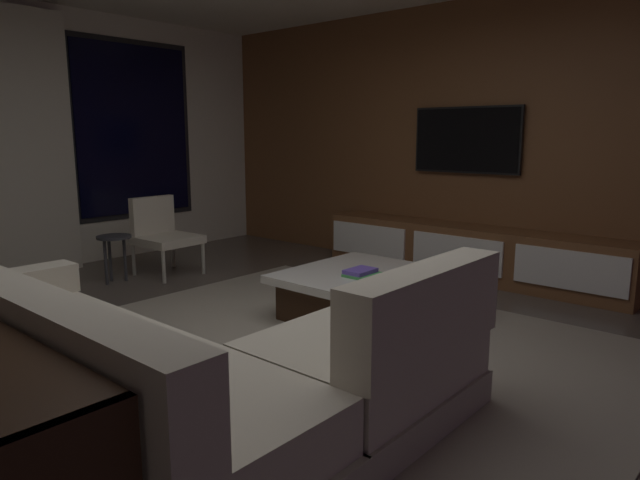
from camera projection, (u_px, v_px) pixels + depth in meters
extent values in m
plane|color=#564C44|center=(273.00, 364.00, 3.54)|extent=(9.20, 9.20, 0.00)
cube|color=silver|center=(12.00, 140.00, 5.65)|extent=(6.60, 0.12, 2.70)
cube|color=black|center=(133.00, 130.00, 6.55)|extent=(1.52, 0.02, 2.02)
cube|color=black|center=(134.00, 130.00, 6.55)|extent=(1.40, 0.03, 1.90)
cube|color=brown|center=(495.00, 140.00, 5.56)|extent=(0.12, 7.80, 2.70)
cube|color=gray|center=(322.00, 351.00, 3.73)|extent=(3.20, 3.80, 0.01)
cube|color=#B1A997|center=(101.00, 417.00, 2.69)|extent=(0.90, 2.50, 0.18)
cube|color=beige|center=(98.00, 376.00, 2.65)|extent=(0.86, 2.42, 0.24)
cube|color=beige|center=(12.00, 329.00, 2.33)|extent=(0.20, 2.50, 0.40)
cube|color=#B1A997|center=(362.00, 397.00, 2.90)|extent=(1.10, 0.90, 0.18)
cube|color=beige|center=(362.00, 358.00, 2.86)|extent=(1.07, 0.86, 0.24)
cube|color=beige|center=(425.00, 311.00, 2.58)|extent=(1.10, 0.20, 0.40)
cube|color=#B2A893|center=(76.00, 348.00, 2.24)|extent=(0.10, 0.36, 0.36)
cube|color=black|center=(368.00, 300.00, 4.38)|extent=(1.00, 1.00, 0.30)
cube|color=white|center=(368.00, 277.00, 4.35)|extent=(1.16, 1.16, 0.06)
cube|color=#449E51|center=(362.00, 274.00, 4.27)|extent=(0.26, 0.20, 0.02)
cube|color=#664EC3|center=(360.00, 271.00, 4.28)|extent=(0.24, 0.16, 0.03)
cylinder|color=#B2ADA0|center=(203.00, 257.00, 5.79)|extent=(0.04, 0.04, 0.36)
cylinder|color=#B2ADA0|center=(164.00, 265.00, 5.43)|extent=(0.04, 0.04, 0.36)
cylinder|color=#B2ADA0|center=(173.00, 250.00, 6.10)|extent=(0.04, 0.04, 0.36)
cylinder|color=#B2ADA0|center=(134.00, 258.00, 5.74)|extent=(0.04, 0.04, 0.36)
cube|color=beige|center=(168.00, 240.00, 5.73)|extent=(0.56, 0.58, 0.08)
cube|color=beige|center=(152.00, 215.00, 5.84)|extent=(0.49, 0.10, 0.38)
cylinder|color=#333338|center=(106.00, 261.00, 5.36)|extent=(0.03, 0.03, 0.46)
cylinder|color=#333338|center=(125.00, 258.00, 5.51)|extent=(0.03, 0.03, 0.46)
cylinder|color=#333338|center=(110.00, 258.00, 5.50)|extent=(0.03, 0.03, 0.46)
cylinder|color=#333338|center=(114.00, 237.00, 5.40)|extent=(0.32, 0.32, 0.02)
cube|color=brown|center=(467.00, 252.00, 5.62)|extent=(0.44, 3.10, 0.52)
cube|color=white|center=(569.00, 270.00, 4.77)|extent=(0.02, 0.93, 0.33)
cube|color=white|center=(456.00, 253.00, 5.44)|extent=(0.02, 0.93, 0.33)
cube|color=white|center=(368.00, 240.00, 6.11)|extent=(0.02, 0.93, 0.33)
cube|color=black|center=(552.00, 281.00, 5.06)|extent=(0.33, 0.68, 0.19)
cube|color=#7FA0D1|center=(583.00, 287.00, 4.90)|extent=(0.03, 0.04, 0.18)
cube|color=#42466C|center=(562.00, 284.00, 5.01)|extent=(0.03, 0.04, 0.17)
cube|color=#564BC1|center=(542.00, 280.00, 5.12)|extent=(0.03, 0.04, 0.18)
cube|color=#67D788|center=(523.00, 277.00, 5.23)|extent=(0.03, 0.04, 0.18)
cube|color=black|center=(466.00, 140.00, 5.64)|extent=(0.04, 1.13, 0.65)
cube|color=black|center=(466.00, 140.00, 5.64)|extent=(0.05, 1.09, 0.61)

